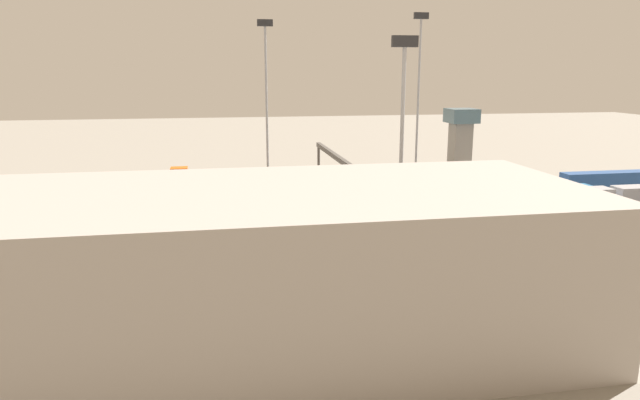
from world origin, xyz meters
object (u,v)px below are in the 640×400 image
Objects in this scene: train_on_track_0 at (195,183)px; control_tower at (460,136)px; train_on_track_3 at (484,190)px; train_on_track_8 at (336,242)px; light_mast_0 at (266,86)px; maintenance_shed at (220,272)px; light_mast_1 at (402,123)px; train_on_track_5 at (314,212)px; light_mast_2 at (419,80)px; signal_gantry at (344,166)px; train_on_track_6 at (378,214)px; train_on_track_4 at (151,211)px.

train_on_track_0 is 57.46m from control_tower.
train_on_track_3 is 0.48× the size of train_on_track_8.
train_on_track_8 is (-17.81, 40.00, -0.10)m from train_on_track_0.
maintenance_shed is (9.44, 63.03, -12.94)m from light_mast_0.
control_tower is (-31.76, -55.16, -8.20)m from light_mast_1.
train_on_track_3 is 2.13× the size of light_mast_0.
train_on_track_5 is 41.92m from light_mast_2.
light_mast_0 is 29.56m from light_mast_2.
control_tower is at bearing -136.43° from signal_gantry.
train_on_track_0 reaches higher than train_on_track_5.
train_on_track_5 is at bearing -70.82° from light_mast_1.
train_on_track_5 is at bearing -31.52° from train_on_track_6.
train_on_track_3 is at bearing -141.39° from train_on_track_8.
control_tower is at bearing -126.74° from train_on_track_8.
train_on_track_8 is 30.87m from train_on_track_4.
train_on_track_0 is at bearing -16.98° from train_on_track_3.
maintenance_shed is at bearing 58.41° from light_mast_2.
light_mast_0 is 65.03m from maintenance_shed.
train_on_track_3 is at bearing 108.70° from light_mast_2.
train_on_track_8 is 46.14m from light_mast_0.
light_mast_2 reaches higher than signal_gantry.
train_on_track_3 is 40.79m from light_mast_1.
light_mast_0 is at bearing -130.49° from train_on_track_4.
train_on_track_8 is at bearing 53.26° from control_tower.
light_mast_1 is at bearing -140.65° from maintenance_shed.
train_on_track_8 is 21.50m from signal_gantry.
light_mast_1 is at bearing 60.07° from control_tower.
maintenance_shed is (13.72, 20.51, 4.46)m from train_on_track_8.
signal_gantry reaches higher than train_on_track_3.
train_on_track_6 is 2.54× the size of train_on_track_4.
signal_gantry is (19.83, 22.88, -12.58)m from light_mast_2.
train_on_track_5 is (8.15, -5.00, -0.53)m from train_on_track_6.
light_mast_0 reaches higher than train_on_track_0.
light_mast_0 reaches higher than maintenance_shed.
train_on_track_6 is at bearing -125.47° from maintenance_shed.
light_mast_1 is (-6.46, 3.96, 14.45)m from train_on_track_8.
light_mast_0 reaches higher than signal_gantry.
train_on_track_0 is at bearing -66.00° from train_on_track_8.
train_on_track_5 is 2.01× the size of signal_gantry.
control_tower is at bearing -168.46° from light_mast_0.
train_on_track_0 is 46.85m from light_mast_2.
train_on_track_0 is at bearing -61.10° from light_mast_1.
train_on_track_4 is 3.31× the size of control_tower.
signal_gantry is (2.59, -10.00, 5.18)m from train_on_track_6.
light_mast_0 reaches higher than light_mast_1.
signal_gantry is (-28.94, 0.00, 5.78)m from train_on_track_4.
train_on_track_3 is 1.48× the size of signal_gantry.
maintenance_shed reaches higher than train_on_track_0.
train_on_track_3 is at bearing 163.02° from train_on_track_0.
train_on_track_3 is at bearing 75.23° from control_tower.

